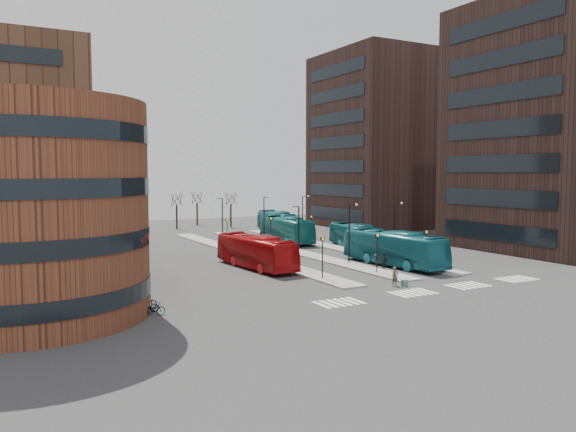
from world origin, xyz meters
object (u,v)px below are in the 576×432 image
red_bus (256,252)px  traveller (395,276)px  commuter_c (376,261)px  commuter_a (257,264)px  teal_bus_a (394,248)px  commuter_b (384,261)px  teal_bus_b (286,229)px  teal_bus_d (277,222)px  bicycle_far (143,302)px  bicycle_near (153,310)px  suitcase (405,283)px  bicycle_mid (147,306)px  teal_bus_c (356,236)px

red_bus → traveller: size_ratio=7.21×
commuter_c → commuter_a: bearing=-89.7°
commuter_a → commuter_c: 11.85m
teal_bus_a → commuter_b: bearing=-149.3°
teal_bus_b → commuter_c: bearing=-90.8°
teal_bus_d → commuter_c: bearing=-91.2°
red_bus → bicycle_far: (-14.01, -11.30, -1.17)m
teal_bus_a → bicycle_far: 27.69m
red_bus → bicycle_near: (-14.01, -13.73, -1.19)m
teal_bus_a → teal_bus_d: (3.88, 33.40, -0.07)m
suitcase → bicycle_far: size_ratio=0.31×
traveller → commuter_b: 7.62m
teal_bus_a → commuter_c: size_ratio=8.65×
teal_bus_d → traveller: bearing=-94.4°
red_bus → commuter_a: 2.54m
teal_bus_a → bicycle_near: size_ratio=7.35×
suitcase → red_bus: 15.80m
teal_bus_a → commuter_a: size_ratio=8.31×
teal_bus_d → commuter_b: 35.79m
red_bus → teal_bus_d: size_ratio=0.96×
commuter_a → bicycle_far: bearing=44.5°
bicycle_far → commuter_b: bearing=-60.2°
traveller → commuter_b: bearing=63.3°
commuter_b → bicycle_far: bearing=103.3°
red_bus → bicycle_mid: bearing=-142.9°
commuter_b → bicycle_near: 25.27m
red_bus → commuter_a: red_bus is taller
suitcase → teal_bus_a: teal_bus_a is taller
teal_bus_a → commuter_b: teal_bus_a is taller
suitcase → bicycle_mid: 21.10m
red_bus → teal_bus_a: teal_bus_a is taller
commuter_b → traveller: bearing=152.1°
red_bus → teal_bus_b: size_ratio=0.94×
teal_bus_b → traveller: (-6.22, -30.62, -0.93)m
bicycle_near → commuter_b: bearing=-82.4°
commuter_b → bicycle_near: size_ratio=1.02×
traveller → teal_bus_c: bearing=67.2°
commuter_b → bicycle_near: commuter_b is taller
teal_bus_b → bicycle_mid: (-26.63, -29.41, -1.30)m
traveller → bicycle_far: 20.54m
bicycle_far → bicycle_near: bearing=-159.9°
traveller → bicycle_mid: traveller is taller
teal_bus_d → teal_bus_a: bearing=-86.9°
bicycle_far → commuter_a: bearing=-35.1°
red_bus → commuter_b: (10.37, -7.11, -0.76)m
traveller → commuter_c: traveller is taller
teal_bus_d → bicycle_far: size_ratio=6.73×
red_bus → teal_bus_b: bearing=49.0°
suitcase → commuter_b: (3.34, 6.98, 0.61)m
commuter_c → teal_bus_c: bearing=170.5°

